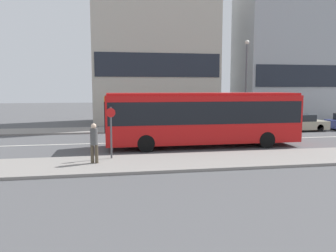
% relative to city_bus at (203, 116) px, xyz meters
% --- Properties ---
extents(ground_plane, '(120.00, 120.00, 0.00)m').
position_rel_city_bus_xyz_m(ground_plane, '(-2.07, 2.14, -1.85)').
color(ground_plane, '#4F4F51').
extents(sidewalk_near, '(44.00, 3.50, 0.13)m').
position_rel_city_bus_xyz_m(sidewalk_near, '(-2.07, -4.11, -1.79)').
color(sidewalk_near, gray).
rests_on(sidewalk_near, ground_plane).
extents(sidewalk_far, '(44.00, 3.50, 0.13)m').
position_rel_city_bus_xyz_m(sidewalk_far, '(-2.07, 8.39, -1.79)').
color(sidewalk_far, gray).
rests_on(sidewalk_far, ground_plane).
extents(lane_centerline, '(41.80, 0.16, 0.01)m').
position_rel_city_bus_xyz_m(lane_centerline, '(-2.07, 2.14, -1.85)').
color(lane_centerline, silver).
rests_on(lane_centerline, ground_plane).
extents(apartment_block_left_tower, '(12.21, 6.86, 20.48)m').
position_rel_city_bus_xyz_m(apartment_block_left_tower, '(-0.94, 15.03, 8.38)').
color(apartment_block_left_tower, '#B7B2A3').
rests_on(apartment_block_left_tower, ground_plane).
extents(apartment_block_right_tower, '(14.46, 6.24, 17.13)m').
position_rel_city_bus_xyz_m(apartment_block_right_tower, '(15.61, 14.72, 6.71)').
color(apartment_block_right_tower, '#9EA3A8').
rests_on(apartment_block_right_tower, ground_plane).
extents(city_bus, '(11.50, 2.64, 3.22)m').
position_rel_city_bus_xyz_m(city_bus, '(0.00, 0.00, 0.00)').
color(city_bus, red).
rests_on(city_bus, ground_plane).
extents(parked_car_0, '(4.57, 1.77, 1.35)m').
position_rel_city_bus_xyz_m(parked_car_0, '(9.73, 5.62, -1.21)').
color(parked_car_0, '#A39E84').
rests_on(parked_car_0, ground_plane).
extents(pedestrian_near_stop, '(0.34, 0.34, 1.81)m').
position_rel_city_bus_xyz_m(pedestrian_near_stop, '(-6.17, -3.99, -0.69)').
color(pedestrian_near_stop, '#4C4233').
rests_on(pedestrian_near_stop, sidewalk_near).
extents(bus_stop_sign, '(0.44, 0.12, 2.48)m').
position_rel_city_bus_xyz_m(bus_stop_sign, '(-5.41, -3.09, -0.27)').
color(bus_stop_sign, '#4C4C51').
rests_on(bus_stop_sign, sidewalk_near).
extents(street_lamp, '(0.36, 0.36, 7.29)m').
position_rel_city_bus_xyz_m(street_lamp, '(5.72, 7.06, 2.69)').
color(street_lamp, '#4C4C51').
rests_on(street_lamp, sidewalk_far).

